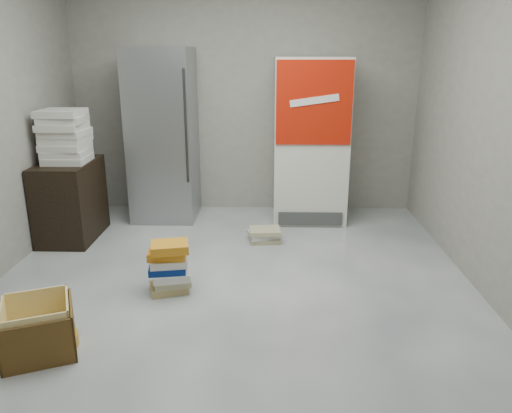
{
  "coord_description": "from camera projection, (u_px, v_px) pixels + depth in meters",
  "views": [
    {
      "loc": [
        0.31,
        -3.42,
        1.87
      ],
      "look_at": [
        0.19,
        0.7,
        0.57
      ],
      "focal_mm": 35.0,
      "sensor_mm": 36.0,
      "label": 1
    }
  ],
  "objects": [
    {
      "name": "ground",
      "position": [
        229.0,
        305.0,
        3.83
      ],
      "size": [
        5.0,
        5.0,
        0.0
      ],
      "primitive_type": "plane",
      "color": "silver",
      "rests_on": "ground"
    },
    {
      "name": "room_shell",
      "position": [
        225.0,
        61.0,
        3.29
      ],
      "size": [
        4.04,
        5.04,
        2.82
      ],
      "color": "gray",
      "rests_on": "ground"
    },
    {
      "name": "steel_fridge",
      "position": [
        163.0,
        136.0,
        5.6
      ],
      "size": [
        0.7,
        0.72,
        1.9
      ],
      "color": "#A5A9AD",
      "rests_on": "ground"
    },
    {
      "name": "coke_cooler",
      "position": [
        310.0,
        140.0,
        5.56
      ],
      "size": [
        0.8,
        0.73,
        1.8
      ],
      "color": "silver",
      "rests_on": "ground"
    },
    {
      "name": "wood_shelf",
      "position": [
        71.0,
        200.0,
        5.09
      ],
      "size": [
        0.5,
        0.8,
        0.8
      ],
      "primitive_type": "cube",
      "color": "black",
      "rests_on": "ground"
    },
    {
      "name": "supply_box_stack",
      "position": [
        65.0,
        136.0,
        4.89
      ],
      "size": [
        0.43,
        0.44,
        0.52
      ],
      "color": "beige",
      "rests_on": "wood_shelf"
    },
    {
      "name": "phonebook_stack_main",
      "position": [
        169.0,
        267.0,
        3.98
      ],
      "size": [
        0.37,
        0.31,
        0.43
      ],
      "rotation": [
        0.0,
        0.0,
        0.18
      ],
      "color": "tan",
      "rests_on": "ground"
    },
    {
      "name": "phonebook_stack_side",
      "position": [
        265.0,
        235.0,
        5.08
      ],
      "size": [
        0.36,
        0.31,
        0.14
      ],
      "rotation": [
        0.0,
        0.0,
        0.17
      ],
      "color": "tan",
      "rests_on": "ground"
    },
    {
      "name": "cardboard_box",
      "position": [
        38.0,
        332.0,
        3.19
      ],
      "size": [
        0.57,
        0.57,
        0.35
      ],
      "rotation": [
        0.0,
        0.0,
        0.4
      ],
      "color": "yellow",
      "rests_on": "ground"
    },
    {
      "name": "bucket_lid",
      "position": [
        54.0,
        342.0,
        3.27
      ],
      "size": [
        0.35,
        0.35,
        0.08
      ],
      "primitive_type": "cylinder",
      "rotation": [
        0.0,
        0.0,
        0.17
      ],
      "color": "#BA8524",
      "rests_on": "ground"
    }
  ]
}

